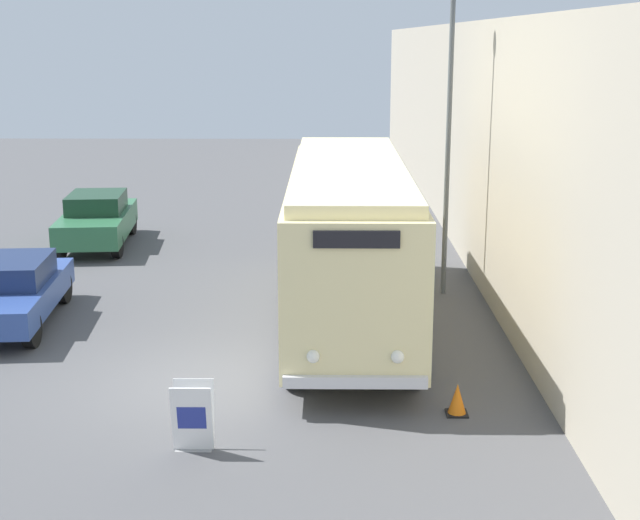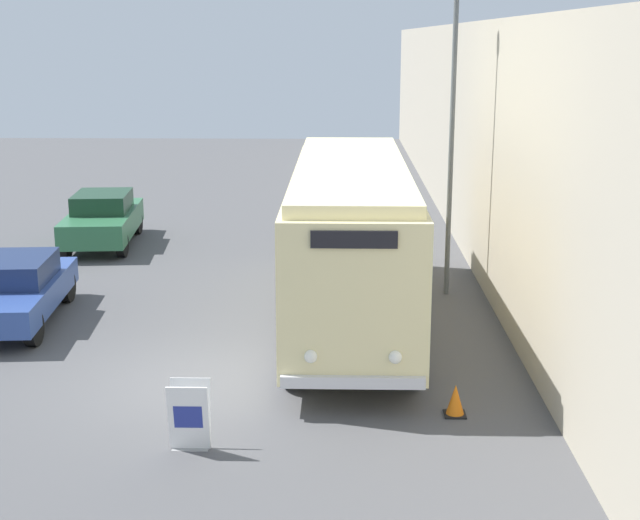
% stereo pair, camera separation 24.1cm
% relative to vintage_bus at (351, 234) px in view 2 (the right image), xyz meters
% --- Properties ---
extents(ground_plane, '(80.00, 80.00, 0.00)m').
position_rel_vintage_bus_xyz_m(ground_plane, '(-2.83, -3.75, -1.97)').
color(ground_plane, '#4C4C4F').
extents(building_wall_right, '(0.30, 60.00, 6.51)m').
position_rel_vintage_bus_xyz_m(building_wall_right, '(3.46, 6.25, 1.28)').
color(building_wall_right, '#B2A893').
rests_on(building_wall_right, ground_plane).
extents(vintage_bus, '(2.49, 10.45, 3.51)m').
position_rel_vintage_bus_xyz_m(vintage_bus, '(0.00, 0.00, 0.00)').
color(vintage_bus, black).
rests_on(vintage_bus, ground_plane).
extents(sign_board, '(0.62, 0.40, 1.08)m').
position_rel_vintage_bus_xyz_m(sign_board, '(-2.48, -6.36, -1.45)').
color(sign_board, gray).
rests_on(sign_board, ground_plane).
extents(streetlamp, '(0.36, 0.36, 7.40)m').
position_rel_vintage_bus_xyz_m(streetlamp, '(2.37, 2.21, 2.73)').
color(streetlamp, '#595E60').
rests_on(streetlamp, ground_plane).
extents(parked_car_near, '(2.19, 4.64, 1.44)m').
position_rel_vintage_bus_xyz_m(parked_car_near, '(-7.35, -0.28, -1.22)').
color(parked_car_near, black).
rests_on(parked_car_near, ground_plane).
extents(parked_car_mid, '(2.23, 4.66, 1.58)m').
position_rel_vintage_bus_xyz_m(parked_car_mid, '(-7.37, 7.22, -1.17)').
color(parked_car_mid, black).
rests_on(parked_car_mid, ground_plane).
extents(traffic_cone, '(0.36, 0.36, 0.54)m').
position_rel_vintage_bus_xyz_m(traffic_cone, '(1.70, -5.02, -1.71)').
color(traffic_cone, black).
rests_on(traffic_cone, ground_plane).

